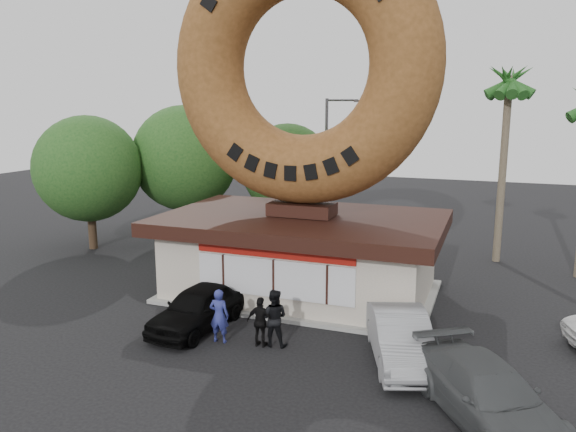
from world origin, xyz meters
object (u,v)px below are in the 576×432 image
(giant_donut, at_px, (303,66))
(street_lamp, at_px, (329,161))
(person_center, at_px, (274,318))
(car_black, at_px, (198,308))
(car_silver, at_px, (401,337))
(car_grey, at_px, (488,394))
(person_left, at_px, (219,316))
(donut_shop, at_px, (302,252))
(person_right, at_px, (261,322))

(giant_donut, xyz_separation_m, street_lamp, (-1.86, 10.00, -4.63))
(person_center, xyz_separation_m, car_black, (-3.01, 0.40, -0.20))
(car_black, distance_m, car_silver, 7.04)
(car_grey, bearing_deg, person_left, 133.72)
(donut_shop, bearing_deg, person_center, -80.84)
(person_center, relative_size, car_silver, 0.41)
(donut_shop, relative_size, car_black, 2.57)
(street_lamp, bearing_deg, donut_shop, -79.50)
(car_grey, bearing_deg, giant_donut, 101.69)
(person_right, distance_m, car_grey, 7.26)
(person_center, bearing_deg, giant_donut, -87.93)
(donut_shop, bearing_deg, street_lamp, 100.50)
(donut_shop, xyz_separation_m, street_lamp, (-1.86, 10.02, 2.72))
(person_right, xyz_separation_m, car_black, (-2.65, 0.61, -0.08))
(person_center, height_order, person_right, person_center)
(donut_shop, distance_m, person_left, 5.63)
(street_lamp, relative_size, car_grey, 1.58)
(street_lamp, height_order, car_black, street_lamp)
(street_lamp, bearing_deg, person_left, -86.66)
(donut_shop, distance_m, person_center, 5.24)
(car_grey, bearing_deg, donut_shop, 101.75)
(person_left, distance_m, car_black, 1.47)
(person_center, height_order, car_grey, person_center)
(giant_donut, distance_m, car_grey, 13.44)
(car_silver, bearing_deg, giant_donut, 116.09)
(person_left, bearing_deg, car_grey, 160.66)
(donut_shop, relative_size, street_lamp, 1.40)
(street_lamp, bearing_deg, person_right, -81.41)
(donut_shop, xyz_separation_m, giant_donut, (0.00, 0.02, 7.35))
(giant_donut, xyz_separation_m, car_grey, (7.41, -7.45, -8.38))
(person_left, xyz_separation_m, person_right, (1.41, 0.16, -0.08))
(street_lamp, xyz_separation_m, car_silver, (6.70, -14.83, -3.72))
(donut_shop, distance_m, person_right, 5.43)
(giant_donut, relative_size, car_silver, 2.30)
(giant_donut, bearing_deg, person_right, -85.06)
(person_right, xyz_separation_m, car_grey, (6.95, -2.11, -0.09))
(street_lamp, distance_m, car_black, 15.20)
(person_center, bearing_deg, car_silver, 177.22)
(person_left, height_order, person_center, person_center)
(car_black, xyz_separation_m, car_silver, (7.04, -0.09, 0.02))
(giant_donut, height_order, person_right, giant_donut)
(giant_donut, bearing_deg, car_grey, -45.15)
(person_right, relative_size, car_silver, 0.36)
(street_lamp, bearing_deg, person_center, -79.96)
(street_lamp, xyz_separation_m, car_grey, (9.27, -17.45, -3.75))
(giant_donut, xyz_separation_m, person_left, (-0.95, -5.50, -8.21))
(person_left, bearing_deg, car_silver, -179.59)
(car_black, xyz_separation_m, car_grey, (9.60, -2.72, -0.01))
(donut_shop, bearing_deg, car_black, -114.91)
(donut_shop, relative_size, car_grey, 2.21)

